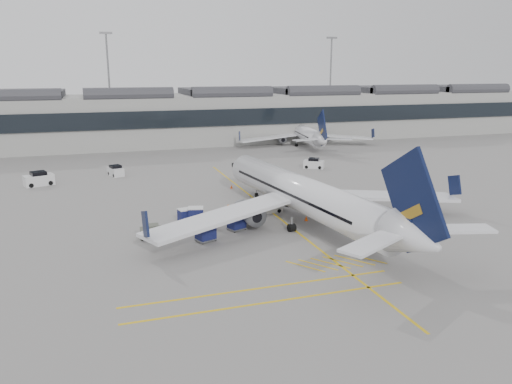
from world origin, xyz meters
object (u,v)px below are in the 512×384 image
object	(u,v)px
airliner_main	(305,195)
belt_loader	(264,208)
ramp_agent_a	(229,212)
baggage_cart_a	(206,231)
pushback_tug	(153,232)
ramp_agent_b	(214,219)

from	to	relation	value
airliner_main	belt_loader	xyz separation A→B (m)	(-2.82, 5.52, -2.61)
belt_loader	ramp_agent_a	size ratio (longest dim) A/B	3.14
belt_loader	baggage_cart_a	bearing A→B (deg)	-143.16
airliner_main	belt_loader	size ratio (longest dim) A/B	8.05
airliner_main	belt_loader	distance (m)	6.73
ramp_agent_a	pushback_tug	world-z (taller)	ramp_agent_a
airliner_main	ramp_agent_b	xyz separation A→B (m)	(-9.88, 1.70, -2.25)
baggage_cart_a	belt_loader	bearing A→B (deg)	21.68
pushback_tug	ramp_agent_a	bearing A→B (deg)	28.37
belt_loader	baggage_cart_a	distance (m)	11.81
ramp_agent_a	pushback_tug	distance (m)	10.03
pushback_tug	belt_loader	bearing A→B (deg)	24.58
belt_loader	pushback_tug	distance (m)	14.67
airliner_main	ramp_agent_b	size ratio (longest dim) A/B	21.23
belt_loader	ramp_agent_a	bearing A→B (deg)	-171.95
belt_loader	pushback_tug	bearing A→B (deg)	-163.86
ramp_agent_b	pushback_tug	distance (m)	6.80
baggage_cart_a	pushback_tug	xyz separation A→B (m)	(-4.88, 2.60, -0.41)
ramp_agent_a	belt_loader	bearing A→B (deg)	-21.40
airliner_main	baggage_cart_a	xyz separation A→B (m)	(-11.64, -2.33, -2.18)
airliner_main	ramp_agent_a	world-z (taller)	airliner_main
belt_loader	baggage_cart_a	world-z (taller)	belt_loader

